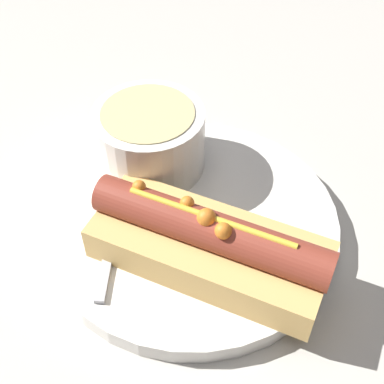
{
  "coord_description": "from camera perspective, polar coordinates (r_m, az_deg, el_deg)",
  "views": [
    {
      "loc": [
        0.03,
        -0.29,
        0.36
      ],
      "look_at": [
        0.0,
        0.0,
        0.05
      ],
      "focal_mm": 50.0,
      "sensor_mm": 36.0,
      "label": 1
    }
  ],
  "objects": [
    {
      "name": "dinner_plate",
      "position": [
        0.46,
        0.0,
        -3.28
      ],
      "size": [
        0.25,
        0.25,
        0.02
      ],
      "color": "white",
      "rests_on": "ground_plane"
    },
    {
      "name": "soup_bowl",
      "position": [
        0.47,
        -4.57,
        5.88
      ],
      "size": [
        0.1,
        0.1,
        0.06
      ],
      "color": "silver",
      "rests_on": "dinner_plate"
    },
    {
      "name": "hot_dog",
      "position": [
        0.4,
        1.85,
        -5.48
      ],
      "size": [
        0.19,
        0.12,
        0.06
      ],
      "rotation": [
        0.0,
        0.0,
        -0.31
      ],
      "color": "#DBAD60",
      "rests_on": "dinner_plate"
    },
    {
      "name": "ground_plane",
      "position": [
        0.46,
        0.0,
        -3.94
      ],
      "size": [
        4.0,
        4.0,
        0.0
      ],
      "primitive_type": "plane",
      "color": "#BCB7AD"
    },
    {
      "name": "spoon",
      "position": [
        0.47,
        -7.6,
        0.29
      ],
      "size": [
        0.03,
        0.15,
        0.01
      ],
      "rotation": [
        0.0,
        0.0,
        1.63
      ],
      "color": "#B7B7BC",
      "rests_on": "dinner_plate"
    }
  ]
}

